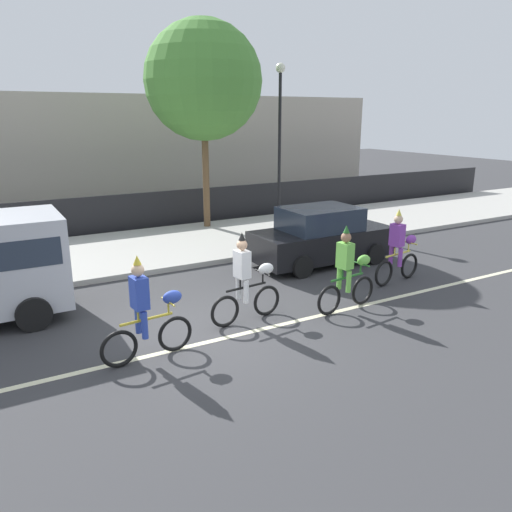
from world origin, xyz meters
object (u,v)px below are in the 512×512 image
object	(u,v)px
parade_cyclist_zebra	(247,283)
street_lamp_post	(280,119)
parade_cyclist_cobalt	(147,314)
parade_cyclist_lime	(348,273)
parked_car_black	(321,237)
parade_cyclist_purple	(399,250)

from	to	relation	value
parade_cyclist_zebra	street_lamp_post	xyz separation A→B (m)	(5.91, 8.24, 3.15)
parade_cyclist_cobalt	parade_cyclist_lime	bearing A→B (deg)	1.25
parade_cyclist_lime	street_lamp_post	size ratio (longest dim) A/B	0.33
parade_cyclist_cobalt	parade_cyclist_zebra	size ratio (longest dim) A/B	1.00
parade_cyclist_lime	parked_car_black	bearing A→B (deg)	62.53
parade_cyclist_cobalt	parked_car_black	world-z (taller)	parade_cyclist_cobalt
parade_cyclist_lime	street_lamp_post	bearing A→B (deg)	67.13
parade_cyclist_zebra	parade_cyclist_lime	size ratio (longest dim) A/B	1.00
street_lamp_post	parade_cyclist_cobalt	bearing A→B (deg)	-132.82
parade_cyclist_cobalt	parade_cyclist_purple	world-z (taller)	same
parade_cyclist_purple	parked_car_black	bearing A→B (deg)	106.38
parade_cyclist_zebra	parade_cyclist_lime	world-z (taller)	same
parade_cyclist_zebra	street_lamp_post	size ratio (longest dim) A/B	0.33
parade_cyclist_purple	parade_cyclist_cobalt	bearing A→B (deg)	-172.18
street_lamp_post	parade_cyclist_zebra	bearing A→B (deg)	-125.66
parade_cyclist_lime	parked_car_black	size ratio (longest dim) A/B	0.47
street_lamp_post	parked_car_black	bearing A→B (deg)	-110.09
parked_car_black	street_lamp_post	bearing A→B (deg)	69.91
parade_cyclist_cobalt	parade_cyclist_lime	size ratio (longest dim) A/B	1.00
parked_car_black	street_lamp_post	size ratio (longest dim) A/B	0.70
parade_cyclist_zebra	parked_car_black	world-z (taller)	parade_cyclist_zebra
parade_cyclist_cobalt	parade_cyclist_lime	xyz separation A→B (m)	(4.52, 0.10, 0.00)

